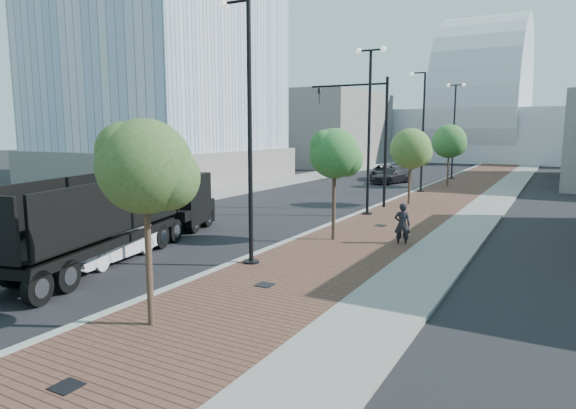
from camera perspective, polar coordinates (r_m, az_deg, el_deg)
The scene contains 24 objects.
sidewalk at distance 45.30m, azimuth 20.35°, elevation 1.92°, with size 7.00×140.00×0.12m, color #4C2D23.
concrete_strip at distance 44.98m, azimuth 23.75°, elevation 1.70°, with size 2.40×140.00×0.13m, color slate.
curb at distance 45.95m, azimuth 16.04°, elevation 2.22°, with size 0.30×140.00×0.14m, color gray.
west_sidewalk at distance 50.44m, azimuth 1.49°, elevation 3.07°, with size 4.00×140.00×0.12m, color slate.
dump_truck at distance 21.90m, azimuth -16.09°, elevation -1.02°, with size 5.63×13.45×3.16m.
white_sedan at distance 19.65m, azimuth -19.76°, elevation -4.11°, with size 1.50×4.31×1.42m, color silver.
dark_car_mid at distance 49.81m, azimuth 10.92°, elevation 3.62°, with size 2.41×5.22×1.45m, color black.
dark_car_far at distance 46.72m, azimuth 11.74°, elevation 3.23°, with size 1.92×4.72×1.37m, color black.
pedestrian at distance 21.39m, azimuth 12.94°, elevation -2.26°, with size 0.67×0.44×1.83m, color black.
streetlight_1 at distance 17.48m, azimuth -4.68°, elevation 6.88°, with size 1.44×0.56×9.21m.
streetlight_2 at distance 28.22m, azimuth 9.26°, elevation 8.37°, with size 1.72×0.56×9.28m.
streetlight_3 at distance 39.75m, azimuth 15.01°, elevation 7.51°, with size 1.44×0.56×9.21m.
streetlight_4 at distance 51.45m, azimuth 18.44°, elevation 8.05°, with size 1.72×0.56×9.28m.
traffic_mast at distance 31.35m, azimuth 9.58°, elevation 8.66°, with size 5.09×0.20×8.00m.
tree_0 at distance 12.12m, azimuth -15.83°, elevation 4.11°, with size 2.31×2.24×5.11m.
tree_1 at distance 21.37m, azimuth 5.48°, elevation 5.80°, with size 2.22×2.15×4.93m.
tree_2 at distance 32.73m, azimuth 13.95°, elevation 6.19°, with size 2.60×2.58×4.96m.
tree_3 at distance 44.41m, azimuth 18.04°, elevation 6.88°, with size 2.84×2.84×5.32m.
tower_podium at distance 50.14m, azimuth -14.11°, elevation 4.43°, with size 19.00×19.00×3.00m, color slate.
convention_center at distance 90.38m, azimuth 21.49°, elevation 8.66°, with size 50.00×30.00×50.00m.
commercial_block_nw at distance 71.25m, azimuth 3.97°, elevation 8.61°, with size 14.00×20.00×10.00m, color slate.
utility_cover_0 at distance 10.64m, azimuth -23.99°, elevation -18.47°, with size 0.50×0.50×0.02m, color black.
utility_cover_1 at distance 15.49m, azimuth -2.67°, elevation -9.16°, with size 0.50×0.50×0.02m, color black.
utility_cover_2 at distance 25.24m, azimuth 10.54°, elevation -2.37°, with size 0.50×0.50×0.02m, color black.
Camera 1 is at (10.16, -4.55, 4.82)m, focal length 31.07 mm.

